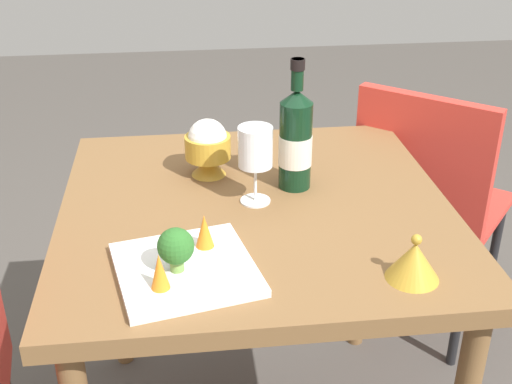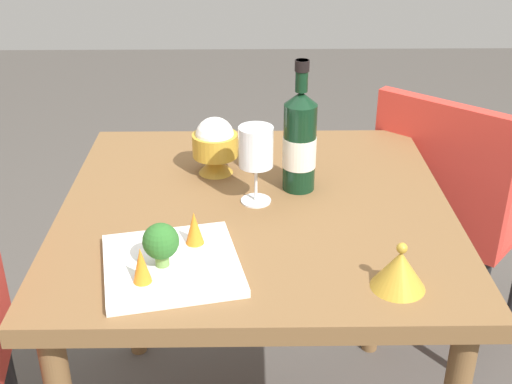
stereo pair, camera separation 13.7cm
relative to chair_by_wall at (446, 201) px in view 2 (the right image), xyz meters
The scene contains 10 objects.
dining_table 0.70m from the chair_by_wall, 54.90° to the right, with size 0.87×0.87×0.74m.
chair_by_wall is the anchor object (origin of this frame).
wine_bottle 0.65m from the chair_by_wall, 55.53° to the right, with size 0.08×0.08×0.31m.
wine_glass 0.75m from the chair_by_wall, 55.52° to the right, with size 0.08×0.08×0.18m.
rice_bowl 0.75m from the chair_by_wall, 70.80° to the right, with size 0.11×0.11×0.14m.
rice_bowl_lid 0.82m from the chair_by_wall, 23.38° to the right, with size 0.10×0.10×0.09m.
serving_plate 1.00m from the chair_by_wall, 48.14° to the right, with size 0.30×0.30×0.02m.
broccoli_floret 1.03m from the chair_by_wall, 48.20° to the right, with size 0.07×0.07×0.09m.
carrot_garnish_left 0.94m from the chair_by_wall, 49.53° to the right, with size 0.04×0.04×0.07m.
carrot_garnish_right 1.08m from the chair_by_wall, 47.14° to the right, with size 0.03×0.03×0.07m.
Camera 2 is at (1.31, -0.02, 1.44)m, focal length 46.67 mm.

